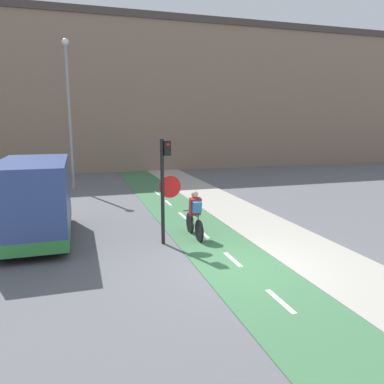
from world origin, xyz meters
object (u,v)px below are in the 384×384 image
at_px(traffic_light_pole, 165,180).
at_px(street_lamp_far, 69,101).
at_px(van, 35,201).
at_px(cyclist_near, 195,216).

height_order(traffic_light_pole, street_lamp_far, street_lamp_far).
relative_size(traffic_light_pole, van, 0.69).
xyz_separation_m(street_lamp_far, cyclist_near, (3.78, -10.28, -4.02)).
height_order(traffic_light_pole, cyclist_near, traffic_light_pole).
xyz_separation_m(street_lamp_far, van, (-1.05, -9.00, -3.51)).
bearing_deg(street_lamp_far, traffic_light_pole, -75.40).
bearing_deg(van, cyclist_near, -14.81).
height_order(cyclist_near, van, van).
distance_m(street_lamp_far, cyclist_near, 11.67).
distance_m(traffic_light_pole, street_lamp_far, 11.27).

